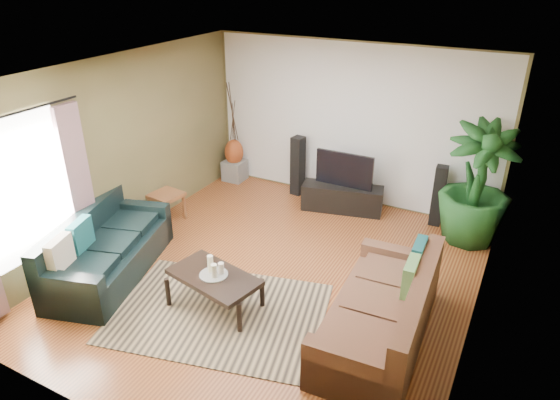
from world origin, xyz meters
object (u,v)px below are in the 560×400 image
Objects in this scene: sofa_left at (109,246)px; television at (344,170)px; side_table at (167,207)px; speaker_left at (298,166)px; coffee_table at (215,291)px; potted_plant at (477,184)px; vase at (234,152)px; sofa_right at (380,306)px; tv_stand at (342,198)px; pedestal at (235,170)px; speaker_right at (438,196)px.

television is (2.06, 3.21, 0.31)m from sofa_left.
side_table is at bearing -5.76° from sofa_left.
television is 0.91× the size of speaker_left.
television is at bearing 35.59° from side_table.
coffee_table is 3.22m from television.
speaker_left is 3.03m from potted_plant.
coffee_table is 2.43m from side_table.
vase reaches higher than coffee_table.
television is (-1.50, 2.77, 0.31)m from sofa_right.
sofa_right reaches higher than tv_stand.
sofa_right reaches higher than coffee_table.
coffee_table is 2.88× the size of pedestal.
coffee_table is 1.13× the size of television.
tv_stand is 1.35× the size of speaker_right.
sofa_right is 1.97m from coffee_table.
side_table is (-0.06, -1.92, 0.05)m from pedestal.
sofa_right is at bearing 23.60° from coffee_table.
speaker_left reaches higher than pedestal.
potted_plant is (2.46, 3.12, 0.69)m from coffee_table.
speaker_left is at bearing -143.77° from sofa_right.
potted_plant is 3.76× the size of side_table.
vase is at bearing 88.19° from side_table.
vase is at bearing 160.60° from tv_stand.
tv_stand is at bearing -49.35° from sofa_left.
coffee_table is 3.90m from speaker_right.
sofa_left is at bearing -122.61° from television.
vase is at bearing 175.68° from speaker_right.
speaker_right is 0.54× the size of potted_plant.
side_table reaches higher than pedestal.
vase is 1.94m from side_table.
coffee_table is 1.12× the size of speaker_right.
sofa_right is 5.64× the size of pedestal.
vase reaches higher than pedestal.
potted_plant is (4.10, 3.18, 0.49)m from sofa_left.
side_table is (-0.06, -1.92, -0.32)m from vase.
television reaches higher than speaker_right.
television reaches higher than side_table.
side_table is at bearing -108.84° from sofa_right.
pedestal is (-4.33, 0.27, -0.72)m from potted_plant.
vase reaches higher than tv_stand.
speaker_right is at bearing 153.78° from potted_plant.
speaker_left is 2.45m from speaker_right.
television is 1.53m from speaker_right.
television reaches higher than tv_stand.
tv_stand is 2.30m from pedestal.
speaker_left is at bearing 152.04° from tv_stand.
potted_plant is 4.74m from side_table.
sofa_left is 3.59m from sofa_right.
television reaches higher than coffee_table.
side_table is (-2.35, -1.68, -0.49)m from television.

